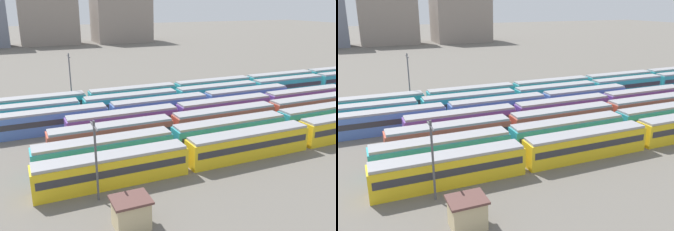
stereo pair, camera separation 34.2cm
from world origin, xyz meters
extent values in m
plane|color=#666059|center=(0.00, 15.60, 0.00)|extent=(600.00, 600.00, 0.00)
cube|color=yellow|center=(-3.36, 0.00, 1.70)|extent=(18.00, 3.00, 3.40)
cube|color=#2D2D33|center=(-3.36, 0.00, 2.11)|extent=(17.20, 3.06, 0.90)
cube|color=#939399|center=(-3.36, 0.00, 3.57)|extent=(17.60, 2.70, 0.35)
cube|color=yellow|center=(15.54, 0.00, 1.70)|extent=(18.00, 3.00, 3.40)
cube|color=#2D2D33|center=(15.54, 0.00, 2.11)|extent=(17.20, 3.06, 0.90)
cube|color=#939399|center=(15.54, 0.00, 3.57)|extent=(17.60, 2.70, 0.35)
cube|color=teal|center=(-3.02, 5.20, 1.70)|extent=(18.00, 3.00, 3.40)
cube|color=#2D2D33|center=(-3.02, 5.20, 2.11)|extent=(17.20, 3.06, 0.90)
cube|color=#939399|center=(-3.02, 5.20, 3.57)|extent=(17.60, 2.70, 0.35)
cube|color=teal|center=(15.88, 5.20, 1.70)|extent=(18.00, 3.00, 3.40)
cube|color=#2D2D33|center=(15.88, 5.20, 2.11)|extent=(17.20, 3.06, 0.90)
cube|color=#939399|center=(15.88, 5.20, 3.57)|extent=(17.60, 2.70, 0.35)
cube|color=teal|center=(34.78, 5.20, 1.70)|extent=(18.00, 3.00, 3.40)
cube|color=#2D2D33|center=(34.78, 5.20, 2.11)|extent=(17.20, 3.06, 0.90)
cube|color=#939399|center=(34.78, 5.20, 3.57)|extent=(17.60, 2.70, 0.35)
cube|color=#BC4C38|center=(-0.64, 10.40, 1.70)|extent=(18.00, 3.00, 3.40)
cube|color=#2D2D33|center=(-0.64, 10.40, 2.11)|extent=(17.20, 3.06, 0.90)
cube|color=#939399|center=(-0.64, 10.40, 3.57)|extent=(17.60, 2.70, 0.35)
cube|color=#BC4C38|center=(18.26, 10.40, 1.70)|extent=(18.00, 3.00, 3.40)
cube|color=#2D2D33|center=(18.26, 10.40, 2.11)|extent=(17.20, 3.06, 0.90)
cube|color=#939399|center=(18.26, 10.40, 3.57)|extent=(17.60, 2.70, 0.35)
cube|color=#BC4C38|center=(37.16, 10.40, 1.70)|extent=(18.00, 3.00, 3.40)
cube|color=#2D2D33|center=(37.16, 10.40, 2.11)|extent=(17.20, 3.06, 0.90)
cube|color=#939399|center=(37.16, 10.40, 3.57)|extent=(17.60, 2.70, 0.35)
cube|color=#6B429E|center=(2.59, 15.60, 1.70)|extent=(18.00, 3.00, 3.40)
cube|color=#2D2D33|center=(2.59, 15.60, 2.11)|extent=(17.20, 3.06, 0.90)
cube|color=#939399|center=(2.59, 15.60, 3.57)|extent=(17.60, 2.70, 0.35)
cube|color=#6B429E|center=(21.49, 15.60, 1.70)|extent=(18.00, 3.00, 3.40)
cube|color=#2D2D33|center=(21.49, 15.60, 2.11)|extent=(17.20, 3.06, 0.90)
cube|color=#939399|center=(21.49, 15.60, 3.57)|extent=(17.60, 2.70, 0.35)
cube|color=#6B429E|center=(40.39, 15.60, 1.70)|extent=(18.00, 3.00, 3.40)
cube|color=#2D2D33|center=(40.39, 15.60, 2.11)|extent=(17.20, 3.06, 0.90)
cube|color=#939399|center=(40.39, 15.60, 3.57)|extent=(17.60, 2.70, 0.35)
cube|color=#4C70BC|center=(-7.87, 20.80, 1.70)|extent=(18.00, 3.00, 3.40)
cube|color=#2D2D33|center=(-7.87, 20.80, 2.11)|extent=(17.20, 3.06, 0.90)
cube|color=#939399|center=(-7.87, 20.80, 3.57)|extent=(17.60, 2.70, 0.35)
cube|color=#4C70BC|center=(11.03, 20.80, 1.70)|extent=(18.00, 3.00, 3.40)
cube|color=#2D2D33|center=(11.03, 20.80, 2.11)|extent=(17.20, 3.06, 0.90)
cube|color=#939399|center=(11.03, 20.80, 3.57)|extent=(17.60, 2.70, 0.35)
cube|color=#4C70BC|center=(29.93, 20.80, 1.70)|extent=(18.00, 3.00, 3.40)
cube|color=#2D2D33|center=(29.93, 20.80, 2.11)|extent=(17.20, 3.06, 0.90)
cube|color=#939399|center=(29.93, 20.80, 3.57)|extent=(17.60, 2.70, 0.35)
cube|color=teal|center=(-11.56, 26.00, 1.70)|extent=(18.00, 3.00, 3.40)
cube|color=#2D2D33|center=(-11.56, 26.00, 2.11)|extent=(17.20, 3.06, 0.90)
cube|color=#939399|center=(-11.56, 26.00, 3.57)|extent=(17.60, 2.70, 0.35)
cube|color=teal|center=(7.34, 26.00, 1.70)|extent=(18.00, 3.00, 3.40)
cube|color=#2D2D33|center=(7.34, 26.00, 2.11)|extent=(17.20, 3.06, 0.90)
cube|color=#939399|center=(7.34, 26.00, 3.57)|extent=(17.60, 2.70, 0.35)
cube|color=teal|center=(26.24, 26.00, 1.70)|extent=(18.00, 3.00, 3.40)
cube|color=#2D2D33|center=(26.24, 26.00, 2.11)|extent=(17.20, 3.06, 0.90)
cube|color=#939399|center=(26.24, 26.00, 3.57)|extent=(17.60, 2.70, 0.35)
cube|color=teal|center=(45.14, 26.00, 1.70)|extent=(18.00, 3.00, 3.40)
cube|color=#2D2D33|center=(45.14, 26.00, 2.11)|extent=(17.20, 3.06, 0.90)
cube|color=#939399|center=(45.14, 26.00, 3.57)|extent=(17.60, 2.70, 0.35)
cube|color=teal|center=(-9.48, 31.20, 1.70)|extent=(18.00, 3.00, 3.40)
cube|color=#2D2D33|center=(-9.48, 31.20, 2.11)|extent=(17.20, 3.06, 0.90)
cube|color=#939399|center=(-9.48, 31.20, 3.57)|extent=(17.60, 2.70, 0.35)
cube|color=teal|center=(9.42, 31.20, 1.70)|extent=(18.00, 3.00, 3.40)
cube|color=#2D2D33|center=(9.42, 31.20, 2.11)|extent=(17.20, 3.06, 0.90)
cube|color=#939399|center=(9.42, 31.20, 3.57)|extent=(17.60, 2.70, 0.35)
cube|color=teal|center=(28.32, 31.20, 1.70)|extent=(18.00, 3.00, 3.40)
cube|color=#2D2D33|center=(28.32, 31.20, 2.11)|extent=(17.20, 3.06, 0.90)
cube|color=#939399|center=(28.32, 31.20, 3.57)|extent=(17.60, 2.70, 0.35)
cube|color=teal|center=(47.22, 31.20, 1.70)|extent=(18.00, 3.00, 3.40)
cube|color=#2D2D33|center=(47.22, 31.20, 2.11)|extent=(17.20, 3.06, 0.90)
cube|color=#939399|center=(47.22, 31.20, 3.57)|extent=(17.60, 2.70, 0.35)
cylinder|color=#4C4C51|center=(-5.80, -2.89, 4.48)|extent=(0.24, 0.24, 8.96)
cube|color=#47474C|center=(-5.80, -2.89, 8.36)|extent=(0.16, 3.20, 0.16)
cylinder|color=#4C4C51|center=(-2.50, 34.00, 5.43)|extent=(0.24, 0.24, 10.86)
cube|color=#47474C|center=(-2.50, 34.00, 10.26)|extent=(0.16, 3.20, 0.16)
cube|color=#C6B284|center=(-4.08, -8.94, 1.40)|extent=(3.20, 2.60, 2.80)
cube|color=brown|center=(-4.08, -8.94, 2.92)|extent=(3.60, 3.00, 0.24)
cube|color=gray|center=(6.21, 152.05, 11.45)|extent=(27.52, 13.72, 22.90)
cube|color=gray|center=(42.88, 152.05, 11.95)|extent=(28.62, 21.35, 23.91)
camera|label=1|loc=(-12.50, -36.79, 20.24)|focal=38.15mm
camera|label=2|loc=(-12.18, -36.92, 20.24)|focal=38.15mm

